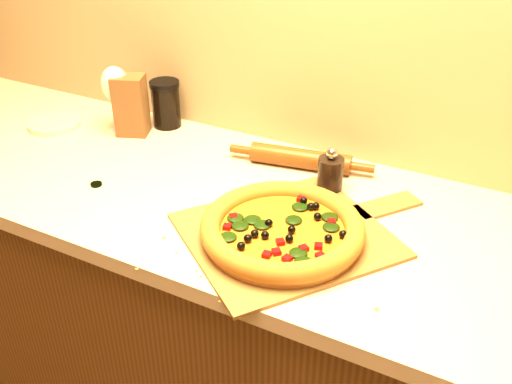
% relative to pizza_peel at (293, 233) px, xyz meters
% --- Properties ---
extents(cabinet, '(2.80, 0.65, 0.86)m').
position_rel_pizza_peel_xyz_m(cabinet, '(-0.06, 0.09, -0.47)').
color(cabinet, '#45290E').
rests_on(cabinet, ground).
extents(countertop, '(2.84, 0.68, 0.04)m').
position_rel_pizza_peel_xyz_m(countertop, '(-0.06, 0.09, -0.02)').
color(countertop, '#C2B197').
rests_on(countertop, cabinet).
extents(pizza_peel, '(0.56, 0.59, 0.01)m').
position_rel_pizza_peel_xyz_m(pizza_peel, '(0.00, 0.00, 0.00)').
color(pizza_peel, brown).
rests_on(pizza_peel, countertop).
extents(pizza, '(0.36, 0.36, 0.05)m').
position_rel_pizza_peel_xyz_m(pizza, '(-0.01, -0.03, 0.03)').
color(pizza, '#AB632A').
rests_on(pizza, pizza_peel).
extents(bottle_cap, '(0.03, 0.03, 0.01)m').
position_rel_pizza_peel_xyz_m(bottle_cap, '(-0.53, -0.04, -0.00)').
color(bottle_cap, black).
rests_on(bottle_cap, countertop).
extents(pepper_grinder, '(0.06, 0.06, 0.12)m').
position_rel_pizza_peel_xyz_m(pepper_grinder, '(0.00, 0.22, 0.05)').
color(pepper_grinder, black).
rests_on(pepper_grinder, countertop).
extents(rolling_pin, '(0.39, 0.10, 0.05)m').
position_rel_pizza_peel_xyz_m(rolling_pin, '(-0.11, 0.29, 0.02)').
color(rolling_pin, '#5B270F').
rests_on(rolling_pin, countertop).
extents(wine_glass, '(0.08, 0.08, 0.20)m').
position_rel_pizza_peel_xyz_m(wine_glass, '(-0.69, 0.25, 0.14)').
color(wine_glass, silver).
rests_on(wine_glass, countertop).
extents(paper_bag, '(0.11, 0.10, 0.18)m').
position_rel_pizza_peel_xyz_m(paper_bag, '(-0.64, 0.26, 0.09)').
color(paper_bag, brown).
rests_on(paper_bag, countertop).
extents(dark_jar, '(0.09, 0.09, 0.14)m').
position_rel_pizza_peel_xyz_m(dark_jar, '(-0.59, 0.35, 0.07)').
color(dark_jar, black).
rests_on(dark_jar, countertop).
extents(side_plate, '(0.16, 0.16, 0.02)m').
position_rel_pizza_peel_xyz_m(side_plate, '(-0.89, 0.18, 0.00)').
color(side_plate, beige).
rests_on(side_plate, countertop).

